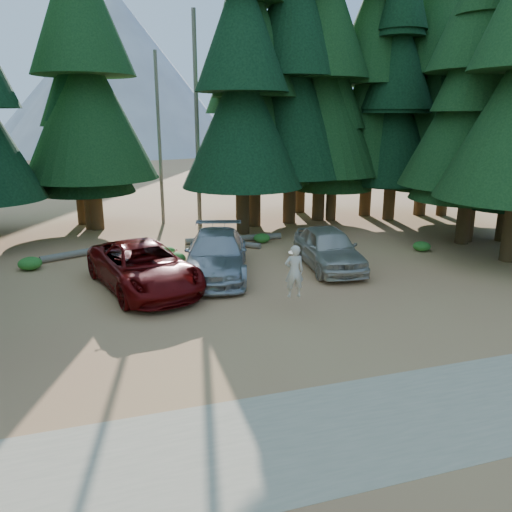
# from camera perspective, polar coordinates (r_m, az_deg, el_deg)

# --- Properties ---
(ground) EXTENTS (160.00, 160.00, 0.00)m
(ground) POSITION_cam_1_polar(r_m,az_deg,el_deg) (16.61, 0.49, -6.76)
(ground) COLOR #B8734E
(ground) RESTS_ON ground
(gravel_strip) EXTENTS (26.00, 3.50, 0.01)m
(gravel_strip) POSITION_cam_1_polar(r_m,az_deg,el_deg) (11.31, 11.10, -18.67)
(gravel_strip) COLOR tan
(gravel_strip) RESTS_ON ground
(forest_belt_north) EXTENTS (36.00, 7.00, 22.00)m
(forest_belt_north) POSITION_cam_1_polar(r_m,az_deg,el_deg) (30.66, -8.06, 3.54)
(forest_belt_north) COLOR black
(forest_belt_north) RESTS_ON ground
(snag_front) EXTENTS (0.24, 0.24, 12.00)m
(snag_front) POSITION_cam_1_polar(r_m,az_deg,el_deg) (29.64, -6.77, 14.87)
(snag_front) COLOR #665E51
(snag_front) RESTS_ON ground
(snag_back) EXTENTS (0.20, 0.20, 10.00)m
(snag_back) POSITION_cam_1_polar(r_m,az_deg,el_deg) (30.86, -10.99, 12.87)
(snag_back) COLOR #665E51
(snag_back) RESTS_ON ground
(mountain_peak) EXTENTS (48.00, 50.00, 28.00)m
(mountain_peak) POSITION_cam_1_polar(r_m,az_deg,el_deg) (103.09, -16.90, 18.51)
(mountain_peak) COLOR gray
(mountain_peak) RESTS_ON ground
(red_pickup) EXTENTS (4.41, 6.86, 1.76)m
(red_pickup) POSITION_cam_1_polar(r_m,az_deg,el_deg) (19.28, -12.72, -1.19)
(red_pickup) COLOR #600808
(red_pickup) RESTS_ON ground
(silver_minivan_center) EXTENTS (3.99, 6.53, 1.77)m
(silver_minivan_center) POSITION_cam_1_polar(r_m,az_deg,el_deg) (20.56, -4.55, 0.21)
(silver_minivan_center) COLOR #A6AAAE
(silver_minivan_center) RESTS_ON ground
(silver_minivan_right) EXTENTS (2.64, 5.37, 1.76)m
(silver_minivan_right) POSITION_cam_1_polar(r_m,az_deg,el_deg) (21.69, 8.29, 0.91)
(silver_minivan_right) COLOR #BBB5A7
(silver_minivan_right) RESTS_ON ground
(frisbee_player) EXTENTS (0.69, 0.49, 1.78)m
(frisbee_player) POSITION_cam_1_polar(r_m,az_deg,el_deg) (16.49, 4.39, -1.74)
(frisbee_player) COLOR beige
(frisbee_player) RESTS_ON ground
(log_left) EXTENTS (4.29, 2.10, 0.32)m
(log_left) POSITION_cam_1_polar(r_m,az_deg,el_deg) (24.97, -18.52, 0.50)
(log_left) COLOR #665E51
(log_left) RESTS_ON ground
(log_mid) EXTENTS (2.67, 2.58, 0.28)m
(log_mid) POSITION_cam_1_polar(r_m,az_deg,el_deg) (25.49, -2.97, 1.55)
(log_mid) COLOR #665E51
(log_mid) RESTS_ON ground
(log_right) EXTENTS (5.12, 0.55, 0.33)m
(log_right) POSITION_cam_1_polar(r_m,az_deg,el_deg) (26.21, -2.53, 1.99)
(log_right) COLOR #665E51
(log_right) RESTS_ON ground
(shrub_far_left) EXTENTS (0.98, 0.98, 0.54)m
(shrub_far_left) POSITION_cam_1_polar(r_m,az_deg,el_deg) (23.46, -24.42, -0.77)
(shrub_far_left) COLOR #216E21
(shrub_far_left) RESTS_ON ground
(shrub_left) EXTENTS (0.66, 0.66, 0.37)m
(shrub_left) POSITION_cam_1_polar(r_m,az_deg,el_deg) (24.07, -9.98, 0.58)
(shrub_left) COLOR #216E21
(shrub_left) RESTS_ON ground
(shrub_center_left) EXTENTS (1.07, 1.07, 0.59)m
(shrub_center_left) POSITION_cam_1_polar(r_m,az_deg,el_deg) (22.24, -9.39, -0.34)
(shrub_center_left) COLOR #216E21
(shrub_center_left) RESTS_ON ground
(shrub_center_right) EXTENTS (0.87, 0.87, 0.48)m
(shrub_center_right) POSITION_cam_1_polar(r_m,az_deg,el_deg) (25.99, 0.67, 2.06)
(shrub_center_right) COLOR #216E21
(shrub_center_right) RESTS_ON ground
(shrub_right) EXTENTS (1.04, 1.04, 0.57)m
(shrub_right) POSITION_cam_1_polar(r_m,az_deg,el_deg) (25.14, 9.25, 1.51)
(shrub_right) COLOR #216E21
(shrub_right) RESTS_ON ground
(shrub_far_right) EXTENTS (1.02, 1.02, 0.56)m
(shrub_far_right) POSITION_cam_1_polar(r_m,az_deg,el_deg) (26.34, 7.65, 2.20)
(shrub_far_right) COLOR #216E21
(shrub_far_right) RESTS_ON ground
(shrub_edge_east) EXTENTS (0.84, 0.84, 0.46)m
(shrub_edge_east) POSITION_cam_1_polar(r_m,az_deg,el_deg) (25.67, 18.41, 1.06)
(shrub_edge_east) COLOR #216E21
(shrub_edge_east) RESTS_ON ground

